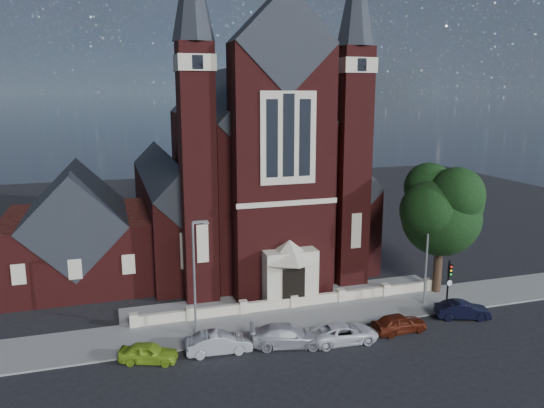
{
  "coord_description": "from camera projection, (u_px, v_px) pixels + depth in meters",
  "views": [
    {
      "loc": [
        -13.07,
        -29.83,
        16.37
      ],
      "look_at": [
        -0.02,
        12.0,
        7.13
      ],
      "focal_mm": 35.0,
      "sensor_mm": 36.0,
      "label": 1
    }
  ],
  "objects": [
    {
      "name": "car_lime_van",
      "position": [
        148.0,
        353.0,
        32.72
      ],
      "size": [
        3.9,
        2.6,
        1.23
      ],
      "primitive_type": "imported",
      "rotation": [
        0.0,
        0.0,
        1.23
      ],
      "color": "#8DBA25",
      "rests_on": "ground"
    },
    {
      "name": "car_silver_b",
      "position": [
        288.0,
        336.0,
        34.79
      ],
      "size": [
        5.33,
        3.2,
        1.45
      ],
      "primitive_type": "imported",
      "rotation": [
        0.0,
        0.0,
        1.32
      ],
      "color": "#A7A8AF",
      "rests_on": "ground"
    },
    {
      "name": "traffic_signal",
      "position": [
        449.0,
        279.0,
        39.99
      ],
      "size": [
        0.28,
        0.42,
        4.0
      ],
      "color": "black",
      "rests_on": "ground"
    },
    {
      "name": "car_silver_a",
      "position": [
        219.0,
        343.0,
        33.86
      ],
      "size": [
        4.27,
        1.71,
        1.38
      ],
      "primitive_type": "imported",
      "rotation": [
        0.0,
        0.0,
        1.51
      ],
      "color": "#96989D",
      "rests_on": "ground"
    },
    {
      "name": "forecourt_paving",
      "position": [
        285.0,
        298.0,
        42.99
      ],
      "size": [
        26.0,
        3.0,
        0.14
      ],
      "primitive_type": "cube",
      "color": "slate",
      "rests_on": "ground"
    },
    {
      "name": "church",
      "position": [
        241.0,
        173.0,
        54.79
      ],
      "size": [
        20.01,
        34.9,
        29.2
      ],
      "color": "#441312",
      "rests_on": "ground"
    },
    {
      "name": "street_lamp_left",
      "position": [
        195.0,
        272.0,
        35.53
      ],
      "size": [
        1.16,
        0.22,
        8.09
      ],
      "color": "gray",
      "rests_on": "ground"
    },
    {
      "name": "car_white_suv",
      "position": [
        344.0,
        333.0,
        35.36
      ],
      "size": [
        4.73,
        2.36,
        1.29
      ],
      "primitive_type": "imported",
      "rotation": [
        0.0,
        0.0,
        1.52
      ],
      "color": "white",
      "rests_on": "ground"
    },
    {
      "name": "ground",
      "position": [
        263.0,
        273.0,
        49.06
      ],
      "size": [
        120.0,
        120.0,
        0.0
      ],
      "primitive_type": "plane",
      "color": "black",
      "rests_on": "ground"
    },
    {
      "name": "parish_hall",
      "position": [
        78.0,
        237.0,
        46.37
      ],
      "size": [
        12.0,
        12.2,
        10.24
      ],
      "color": "#441312",
      "rests_on": "ground"
    },
    {
      "name": "car_navy",
      "position": [
        462.0,
        310.0,
        39.06
      ],
      "size": [
        4.16,
        2.54,
        1.29
      ],
      "primitive_type": "imported",
      "rotation": [
        0.0,
        0.0,
        1.25
      ],
      "color": "black",
      "rests_on": "ground"
    },
    {
      "name": "car_dark_red",
      "position": [
        399.0,
        323.0,
        36.79
      ],
      "size": [
        4.03,
        1.82,
        1.34
      ],
      "primitive_type": "imported",
      "rotation": [
        0.0,
        0.0,
        1.63
      ],
      "color": "#551C0E",
      "rests_on": "ground"
    },
    {
      "name": "street_lamp_right",
      "position": [
        428.0,
        249.0,
        40.78
      ],
      "size": [
        1.16,
        0.22,
        8.09
      ],
      "color": "gray",
      "rests_on": "ground"
    },
    {
      "name": "street_tree",
      "position": [
        445.0,
        212.0,
        42.62
      ],
      "size": [
        6.4,
        6.6,
        10.7
      ],
      "color": "black",
      "rests_on": "ground"
    },
    {
      "name": "forecourt_wall",
      "position": [
        293.0,
        308.0,
        41.12
      ],
      "size": [
        24.0,
        0.4,
        0.9
      ],
      "primitive_type": "cube",
      "color": "beige",
      "rests_on": "ground"
    },
    {
      "name": "pavement_strip",
      "position": [
        302.0,
        318.0,
        39.25
      ],
      "size": [
        60.0,
        5.0,
        0.12
      ],
      "primitive_type": "cube",
      "color": "slate",
      "rests_on": "ground"
    }
  ]
}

